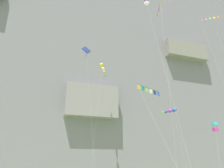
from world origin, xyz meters
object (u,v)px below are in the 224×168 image
at_px(kite_banner_low_left, 160,17).
at_px(kite_windsock_mid_right, 170,111).
at_px(kite_box_mid_left, 147,2).
at_px(kite_banner_far_left, 214,34).
at_px(kite_windsock_high_left, 103,69).
at_px(kite_box_low_center, 215,127).
at_px(kite_diamond_low_right, 86,53).
at_px(kite_banner_high_right, 224,53).
at_px(kite_banner_front_field, 150,94).

distance_m(kite_banner_low_left, kite_windsock_mid_right, 20.82).
bearing_deg(kite_banner_low_left, kite_box_mid_left, -137.64).
relative_size(kite_banner_far_left, kite_windsock_mid_right, 2.29).
relative_size(kite_banner_low_left, kite_windsock_high_left, 1.29).
height_order(kite_banner_far_left, kite_box_low_center, kite_banner_far_left).
distance_m(kite_box_mid_left, kite_diamond_low_right, 18.92).
bearing_deg(kite_windsock_high_left, kite_box_low_center, -27.72).
distance_m(kite_banner_high_right, kite_windsock_high_left, 25.68).
bearing_deg(kite_windsock_high_left, kite_banner_front_field, -95.47).
bearing_deg(kite_box_low_center, kite_banner_low_left, -162.04).
xyz_separation_m(kite_banner_low_left, kite_windsock_mid_right, (8.36, 11.41, -15.27)).
xyz_separation_m(kite_banner_low_left, kite_windsock_high_left, (-6.68, 14.96, -5.52)).
bearing_deg(kite_banner_far_left, kite_banner_high_right, -78.99).
bearing_deg(kite_banner_far_left, kite_box_low_center, 84.03).
distance_m(kite_windsock_mid_right, kite_windsock_high_left, 18.28).
xyz_separation_m(kite_banner_far_left, kite_windsock_mid_right, (-4.67, 11.22, -14.28)).
relative_size(kite_windsock_mid_right, kite_windsock_high_left, 0.58).
relative_size(kite_banner_front_field, kite_box_low_center, 1.00).
relative_size(kite_banner_front_field, kite_windsock_high_left, 0.42).
distance_m(kite_banner_front_field, kite_windsock_mid_right, 28.29).
xyz_separation_m(kite_box_mid_left, kite_banner_front_field, (-3.52, -5.35, -17.02)).
distance_m(kite_box_low_center, kite_windsock_high_left, 26.74).
distance_m(kite_diamond_low_right, kite_windsock_high_left, 5.49).
distance_m(kite_banner_far_left, kite_box_low_center, 19.03).
distance_m(kite_box_mid_left, kite_banner_front_field, 18.19).
height_order(kite_box_mid_left, kite_windsock_mid_right, kite_box_mid_left).
xyz_separation_m(kite_banner_front_field, kite_box_low_center, (22.59, 14.82, -0.18)).
distance_m(kite_banner_front_field, kite_box_low_center, 27.02).
distance_m(kite_banner_far_left, kite_windsock_mid_right, 18.76).
bearing_deg(kite_box_low_center, kite_banner_front_field, -146.73).
height_order(kite_banner_high_right, kite_diamond_low_right, kite_diamond_low_right).
xyz_separation_m(kite_box_mid_left, kite_windsock_mid_right, (13.96, 16.51, -12.93)).
relative_size(kite_diamond_low_right, kite_box_low_center, 2.73).
height_order(kite_box_mid_left, kite_banner_front_field, kite_box_mid_left).
height_order(kite_banner_front_field, kite_banner_far_left, kite_banner_far_left).
xyz_separation_m(kite_banner_high_right, kite_windsock_high_left, (-19.98, 16.12, 0.47)).
bearing_deg(kite_banner_low_left, kite_box_low_center, 17.96).
relative_size(kite_banner_low_left, kite_diamond_low_right, 1.12).
distance_m(kite_banner_high_right, kite_windsock_mid_right, 16.38).
xyz_separation_m(kite_windsock_mid_right, kite_box_low_center, (5.11, -7.04, -4.27)).
height_order(kite_banner_front_field, kite_windsock_high_left, kite_windsock_high_left).
bearing_deg(kite_banner_front_field, kite_box_low_center, 33.27).
bearing_deg(kite_box_mid_left, kite_windsock_high_left, 93.10).
distance_m(kite_box_mid_left, kite_banner_far_left, 19.42).
distance_m(kite_banner_front_field, kite_diamond_low_right, 28.57).
xyz_separation_m(kite_banner_high_right, kite_diamond_low_right, (-24.49, 14.11, 2.88)).
relative_size(kite_banner_front_field, kite_diamond_low_right, 0.37).
xyz_separation_m(kite_banner_high_right, kite_banner_far_left, (-0.26, 1.35, 5.01)).
xyz_separation_m(kite_banner_high_right, kite_box_mid_left, (-18.90, -3.94, 3.65)).
bearing_deg(kite_banner_low_left, kite_banner_front_field, -131.08).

